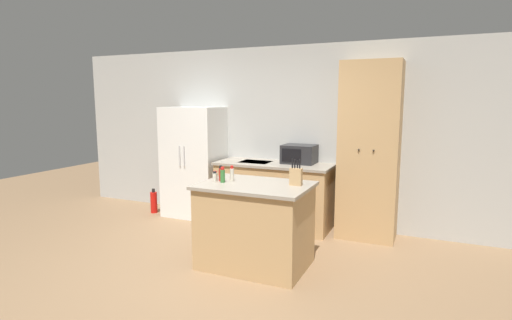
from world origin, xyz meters
The scene contains 14 objects.
ground_plane centered at (0.00, 0.00, 0.00)m, with size 14.00×14.00×0.00m, color #846647.
wall_back centered at (0.00, 2.33, 1.30)m, with size 7.20×0.06×2.60m.
refrigerator centered at (-1.28, 1.99, 0.86)m, with size 0.89×0.65×1.71m.
back_counter centered at (0.08, 1.98, 0.47)m, with size 1.67×0.69×0.93m.
pantry_cabinet centered at (1.38, 2.04, 1.16)m, with size 0.75×0.54×2.31m.
kitchen_island centered at (0.41, 0.58, 0.46)m, with size 1.19×0.85×0.92m.
microwave centered at (0.41, 2.10, 1.06)m, with size 0.46×0.37×0.26m.
knife_block centered at (0.83, 0.69, 1.02)m, with size 0.13×0.06×0.29m.
spice_bottle_tall_dark centered at (0.11, 0.62, 1.00)m, with size 0.04×0.04×0.17m.
spice_bottle_short_red centered at (-0.01, 0.57, 1.00)m, with size 0.05×0.05×0.17m.
spice_bottle_amber_oil centered at (-0.10, 0.60, 0.97)m, with size 0.06×0.06×0.10m.
spice_bottle_green_herb centered at (0.05, 0.51, 1.00)m, with size 0.05×0.05×0.17m.
spice_bottle_pale_salt centered at (-0.05, 0.50, 0.98)m, with size 0.05×0.05×0.12m.
fire_extinguisher centered at (-1.96, 1.83, 0.18)m, with size 0.11×0.11×0.40m.
Camera 1 is at (2.13, -3.27, 1.82)m, focal length 28.00 mm.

